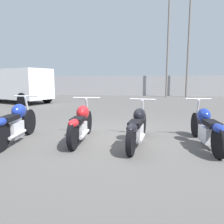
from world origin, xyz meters
name	(u,v)px	position (x,y,z in m)	size (l,w,h in m)	color
ground_plane	(113,137)	(0.00, 0.00, 0.00)	(60.00, 60.00, 0.00)	#514F4C
fence_back	(137,86)	(0.00, 14.34, 0.87)	(40.00, 0.04, 1.74)	gray
light_pole_left	(169,29)	(2.39, 13.03, 5.30)	(0.70, 0.35, 9.20)	slate
light_pole_right	(189,33)	(4.00, 13.34, 4.98)	(0.70, 0.35, 8.56)	slate
motorcycle_slot_0	(16,123)	(-2.10, -0.75, 0.44)	(0.59, 2.03, 1.01)	black
motorcycle_slot_1	(81,123)	(-0.68, -0.43, 0.42)	(0.69, 1.96, 0.96)	black
motorcycle_slot_2	(138,127)	(0.62, -0.51, 0.40)	(0.63, 2.13, 0.94)	black
motorcycle_slot_3	(207,128)	(2.06, -0.41, 0.40)	(0.60, 2.13, 0.96)	black
parked_van	(12,84)	(-7.31, 7.16, 1.13)	(5.50, 3.56, 2.01)	white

